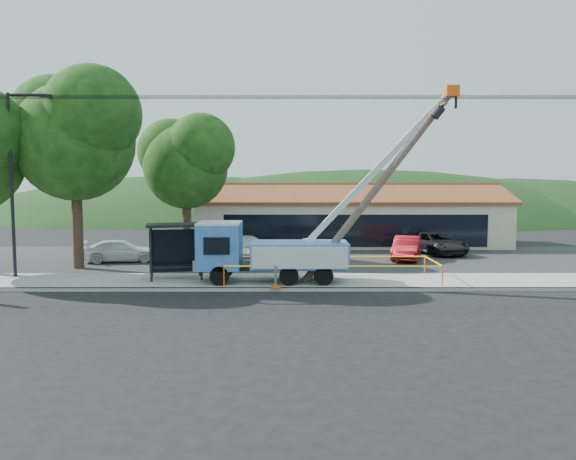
# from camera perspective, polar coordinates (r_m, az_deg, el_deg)

# --- Properties ---
(ground) EXTENTS (120.00, 120.00, 0.00)m
(ground) POSITION_cam_1_polar(r_m,az_deg,el_deg) (22.67, 1.68, -7.26)
(ground) COLOR black
(ground) RESTS_ON ground
(curb) EXTENTS (60.00, 0.25, 0.15)m
(curb) POSITION_cam_1_polar(r_m,az_deg,el_deg) (24.72, 1.53, -6.05)
(curb) COLOR #A29F97
(curb) RESTS_ON ground
(sidewalk) EXTENTS (60.00, 4.00, 0.15)m
(sidewalk) POSITION_cam_1_polar(r_m,az_deg,el_deg) (26.58, 1.42, -5.27)
(sidewalk) COLOR #A29F97
(sidewalk) RESTS_ON ground
(parking_lot) EXTENTS (60.00, 12.00, 0.10)m
(parking_lot) POSITION_cam_1_polar(r_m,az_deg,el_deg) (34.48, 1.06, -2.94)
(parking_lot) COLOR #28282B
(parking_lot) RESTS_ON ground
(strip_mall) EXTENTS (22.50, 8.53, 4.67)m
(strip_mall) POSITION_cam_1_polar(r_m,az_deg,el_deg) (42.49, 6.25, 1.01)
(strip_mall) COLOR #C3B19B
(strip_mall) RESTS_ON ground
(streetlight) EXTENTS (2.13, 0.22, 9.00)m
(streetlight) POSITION_cam_1_polar(r_m,az_deg,el_deg) (30.14, -25.95, 5.43)
(streetlight) COLOR black
(streetlight) RESTS_ON ground
(tree_west_near) EXTENTS (7.56, 6.72, 10.80)m
(tree_west_near) POSITION_cam_1_polar(r_m,az_deg,el_deg) (32.31, -20.87, 9.49)
(tree_west_near) COLOR #332316
(tree_west_near) RESTS_ON ground
(tree_lot) EXTENTS (6.30, 5.60, 8.94)m
(tree_lot) POSITION_cam_1_polar(r_m,az_deg,el_deg) (35.73, -10.34, 7.16)
(tree_lot) COLOR #332316
(tree_lot) RESTS_ON ground
(hill_west) EXTENTS (78.40, 56.00, 28.00)m
(hill_west) POSITION_cam_1_polar(r_m,az_deg,el_deg) (78.61, -10.59, 1.40)
(hill_west) COLOR #143513
(hill_west) RESTS_ON ground
(hill_center) EXTENTS (89.60, 64.00, 32.00)m
(hill_center) POSITION_cam_1_polar(r_m,az_deg,el_deg) (78.03, 7.78, 1.42)
(hill_center) COLOR #143513
(hill_center) RESTS_ON ground
(hill_east) EXTENTS (72.80, 52.00, 26.00)m
(hill_east) POSITION_cam_1_polar(r_m,az_deg,el_deg) (83.17, 21.56, 1.33)
(hill_east) COLOR #143513
(hill_east) RESTS_ON ground
(utility_truck) EXTENTS (11.94, 3.74, 8.95)m
(utility_truck) POSITION_cam_1_polar(r_m,az_deg,el_deg) (26.07, -1.85, -1.92)
(utility_truck) COLOR black
(utility_truck) RESTS_ON ground
(leaning_pole) EXTENTS (6.90, 1.96, 8.91)m
(leaning_pole) POSITION_cam_1_polar(r_m,az_deg,el_deg) (26.09, 9.79, 5.22)
(leaning_pole) COLOR brown
(leaning_pole) RESTS_ON ground
(bus_shelter) EXTENTS (3.03, 2.23, 2.63)m
(bus_shelter) POSITION_cam_1_polar(r_m,az_deg,el_deg) (27.41, -11.34, -0.81)
(bus_shelter) COLOR black
(bus_shelter) RESTS_ON ground
(caution_tape) EXTENTS (9.79, 3.28, 0.95)m
(caution_tape) POSITION_cam_1_polar(r_m,az_deg,el_deg) (26.66, 4.34, -3.56)
(caution_tape) COLOR #FF5D0D
(caution_tape) RESTS_ON ground
(car_silver) EXTENTS (3.36, 5.33, 1.69)m
(car_silver) POSITION_cam_1_polar(r_m,az_deg,el_deg) (32.19, -4.28, -3.61)
(car_silver) COLOR #AFB1B6
(car_silver) RESTS_ON ground
(car_red) EXTENTS (2.68, 4.53, 1.41)m
(car_red) POSITION_cam_1_polar(r_m,az_deg,el_deg) (34.53, 11.97, -3.12)
(car_red) COLOR maroon
(car_red) RESTS_ON ground
(car_white) EXTENTS (4.60, 2.53, 1.26)m
(car_white) POSITION_cam_1_polar(r_m,az_deg,el_deg) (34.35, -16.57, -3.26)
(car_white) COLOR white
(car_white) RESTS_ON ground
(car_dark) EXTENTS (3.94, 5.51, 1.39)m
(car_dark) POSITION_cam_1_polar(r_m,az_deg,el_deg) (37.70, 14.72, -2.50)
(car_dark) COLOR black
(car_dark) RESTS_ON ground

